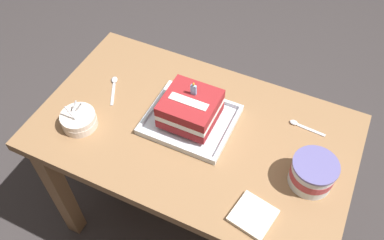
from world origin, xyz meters
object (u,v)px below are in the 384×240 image
at_px(foil_tray, 190,121).
at_px(napkin_pile, 253,215).
at_px(serving_spoon_near_tray, 114,84).
at_px(ice_cream_tub, 313,173).
at_px(serving_spoon_by_bowls, 300,125).
at_px(birthday_cake, 190,108).
at_px(bowl_stack, 79,120).

distance_m(foil_tray, napkin_pile, 0.40).
distance_m(serving_spoon_near_tray, napkin_pile, 0.71).
relative_size(foil_tray, ice_cream_tub, 2.13).
xyz_separation_m(serving_spoon_near_tray, napkin_pile, (0.65, -0.28, 0.00)).
bearing_deg(foil_tray, serving_spoon_by_bowls, 22.60).
distance_m(ice_cream_tub, serving_spoon_near_tray, 0.77).
distance_m(foil_tray, birthday_cake, 0.06).
distance_m(birthday_cake, ice_cream_tub, 0.44).
xyz_separation_m(foil_tray, serving_spoon_near_tray, (-0.33, 0.04, -0.00)).
height_order(birthday_cake, serving_spoon_near_tray, birthday_cake).
xyz_separation_m(birthday_cake, serving_spoon_near_tray, (-0.33, 0.04, -0.07)).
bearing_deg(serving_spoon_by_bowls, birthday_cake, -157.41).
distance_m(ice_cream_tub, napkin_pile, 0.22).
distance_m(foil_tray, serving_spoon_near_tray, 0.34).
height_order(ice_cream_tub, napkin_pile, ice_cream_tub).
bearing_deg(bowl_stack, serving_spoon_by_bowls, 24.82).
distance_m(birthday_cake, bowl_stack, 0.38).
height_order(serving_spoon_near_tray, napkin_pile, napkin_pile).
distance_m(serving_spoon_by_bowls, napkin_pile, 0.39).
bearing_deg(serving_spoon_by_bowls, serving_spoon_near_tray, -171.35).
xyz_separation_m(serving_spoon_near_tray, serving_spoon_by_bowls, (0.68, 0.10, -0.00)).
height_order(bowl_stack, serving_spoon_by_bowls, bowl_stack).
height_order(birthday_cake, serving_spoon_by_bowls, birthday_cake).
xyz_separation_m(bowl_stack, napkin_pile, (0.65, -0.07, -0.02)).
xyz_separation_m(foil_tray, birthday_cake, (-0.00, 0.00, 0.06)).
xyz_separation_m(foil_tray, bowl_stack, (-0.34, -0.17, 0.02)).
distance_m(bowl_stack, serving_spoon_by_bowls, 0.75).
bearing_deg(foil_tray, bowl_stack, -152.99).
height_order(bowl_stack, serving_spoon_near_tray, bowl_stack).
relative_size(foil_tray, serving_spoon_by_bowls, 2.31).
bearing_deg(foil_tray, birthday_cake, 90.00).
relative_size(birthday_cake, ice_cream_tub, 1.28).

